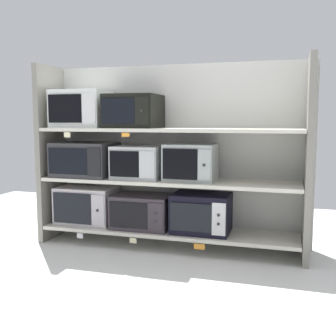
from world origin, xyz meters
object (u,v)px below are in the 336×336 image
(microwave_4, at_px, (139,162))
(microwave_7, at_px, (134,111))
(microwave_0, at_px, (86,205))
(microwave_2, at_px, (201,213))
(microwave_5, at_px, (191,162))
(microwave_1, at_px, (143,211))
(microwave_3, at_px, (85,159))
(microwave_6, at_px, (82,109))

(microwave_4, xyz_separation_m, microwave_7, (-0.04, 0.00, 0.44))
(microwave_0, height_order, microwave_2, microwave_0)
(microwave_5, bearing_deg, microwave_1, 179.98)
(microwave_3, height_order, microwave_5, microwave_5)
(microwave_3, distance_m, microwave_7, 0.65)
(microwave_3, xyz_separation_m, microwave_7, (0.48, 0.00, 0.43))
(microwave_1, height_order, microwave_6, microwave_6)
(microwave_4, relative_size, microwave_6, 0.89)
(microwave_0, bearing_deg, microwave_7, 0.04)
(microwave_0, relative_size, microwave_3, 1.00)
(microwave_0, bearing_deg, microwave_5, 0.00)
(microwave_0, distance_m, microwave_7, 0.99)
(microwave_4, bearing_deg, microwave_5, -0.03)
(microwave_1, bearing_deg, microwave_5, -0.02)
(microwave_7, bearing_deg, microwave_6, 179.99)
(microwave_1, height_order, microwave_4, microwave_4)
(microwave_4, relative_size, microwave_5, 1.01)
(microwave_1, relative_size, microwave_4, 1.20)
(microwave_3, xyz_separation_m, microwave_6, (-0.03, 0.00, 0.46))
(microwave_2, distance_m, microwave_4, 0.71)
(microwave_4, xyz_separation_m, microwave_6, (-0.55, 0.00, 0.47))
(microwave_5, bearing_deg, microwave_6, 179.98)
(microwave_5, bearing_deg, microwave_0, -180.00)
(microwave_2, xyz_separation_m, microwave_5, (-0.10, -0.00, 0.43))
(microwave_5, distance_m, microwave_7, 0.67)
(microwave_4, bearing_deg, microwave_3, 179.99)
(microwave_2, distance_m, microwave_7, 1.06)
(microwave_4, distance_m, microwave_6, 0.72)
(microwave_6, bearing_deg, microwave_3, -0.16)
(microwave_0, distance_m, microwave_2, 1.09)
(microwave_0, distance_m, microwave_1, 0.56)
(microwave_1, distance_m, microwave_4, 0.44)
(microwave_3, bearing_deg, microwave_0, -22.30)
(microwave_3, bearing_deg, microwave_4, -0.01)
(microwave_0, relative_size, microwave_2, 1.09)
(microwave_1, bearing_deg, microwave_0, -179.97)
(microwave_1, relative_size, microwave_6, 1.07)
(microwave_1, xyz_separation_m, microwave_7, (-0.08, 0.00, 0.88))
(microwave_3, xyz_separation_m, microwave_4, (0.52, -0.00, -0.01))
(microwave_0, height_order, microwave_3, microwave_3)
(microwave_1, distance_m, microwave_3, 0.72)
(microwave_2, bearing_deg, microwave_6, -180.00)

